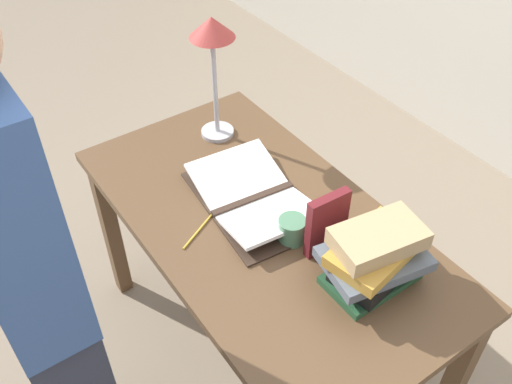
{
  "coord_description": "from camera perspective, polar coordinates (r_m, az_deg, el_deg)",
  "views": [
    {
      "loc": [
        1.07,
        -0.78,
        2.11
      ],
      "look_at": [
        -0.06,
        0.01,
        0.86
      ],
      "focal_mm": 40.0,
      "sensor_mm": 36.0,
      "label": 1
    }
  ],
  "objects": [
    {
      "name": "reading_desk",
      "position": [
        1.95,
        0.72,
        -5.08
      ],
      "size": [
        1.4,
        0.74,
        0.78
      ],
      "color": "brown",
      "rests_on": "ground_plane"
    },
    {
      "name": "open_book",
      "position": [
        1.93,
        -0.29,
        -0.54
      ],
      "size": [
        0.52,
        0.36,
        0.06
      ],
      "rotation": [
        0.0,
        0.0,
        -0.1
      ],
      "color": "#38281E",
      "rests_on": "reading_desk"
    },
    {
      "name": "coffee_mug",
      "position": [
        1.79,
        3.66,
        -3.79
      ],
      "size": [
        0.09,
        0.11,
        0.08
      ],
      "rotation": [
        0.0,
        0.0,
        0.93
      ],
      "color": "#4C7F5B",
      "rests_on": "reading_desk"
    },
    {
      "name": "person_reader",
      "position": [
        1.66,
        -20.81,
        -10.29
      ],
      "size": [
        0.36,
        0.22,
        1.73
      ],
      "rotation": [
        0.0,
        0.0,
        3.14
      ],
      "color": "#2D3342",
      "rests_on": "ground_plane"
    },
    {
      "name": "book_stack_tall",
      "position": [
        1.66,
        11.76,
        -6.35
      ],
      "size": [
        0.25,
        0.32,
        0.21
      ],
      "color": "#234C2D",
      "rests_on": "reading_desk"
    },
    {
      "name": "book_standing_upright",
      "position": [
        1.73,
        7.09,
        -3.13
      ],
      "size": [
        0.04,
        0.14,
        0.22
      ],
      "rotation": [
        0.0,
        0.0,
        -0.05
      ],
      "color": "maroon",
      "rests_on": "reading_desk"
    },
    {
      "name": "pencil",
      "position": [
        1.85,
        -5.8,
        -3.91
      ],
      "size": [
        0.08,
        0.16,
        0.01
      ],
      "rotation": [
        0.0,
        0.0,
        0.47
      ],
      "color": "gold",
      "rests_on": "reading_desk"
    },
    {
      "name": "ground_plane",
      "position": [
        2.49,
        0.59,
        -15.63
      ],
      "size": [
        12.0,
        12.0,
        0.0
      ],
      "primitive_type": "plane",
      "color": "gray"
    },
    {
      "name": "reading_lamp",
      "position": [
        2.04,
        -4.36,
        14.58
      ],
      "size": [
        0.16,
        0.16,
        0.48
      ],
      "color": "#ADADB2",
      "rests_on": "reading_desk"
    }
  ]
}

